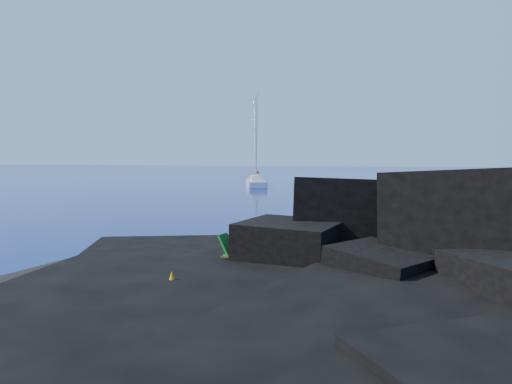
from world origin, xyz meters
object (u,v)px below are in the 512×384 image
sailboat (256,187)px  distant_boat_a (493,173)px  marker_cone (172,281)px  deck_chair (248,250)px  sunbather (142,258)px

sailboat → distant_boat_a: (40.20, 73.62, 0.00)m
marker_cone → distant_boat_a: (27.56, 124.64, -0.60)m
sailboat → marker_cone: (12.64, -51.02, 0.60)m
marker_cone → distant_boat_a: size_ratio=0.12×
sailboat → deck_chair: sailboat is taller
marker_cone → sailboat: bearing=103.9°
sailboat → distant_boat_a: sailboat is taller
sunbather → distant_boat_a: (29.99, 121.87, -0.51)m
sailboat → marker_cone: sailboat is taller
marker_cone → sunbather: bearing=131.2°
deck_chair → distant_boat_a: size_ratio=0.40×
deck_chair → sailboat: bearing=113.4°
distant_boat_a → deck_chair: bearing=-77.9°
sailboat → distant_boat_a: 83.88m
sunbather → marker_cone: marker_cone is taller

